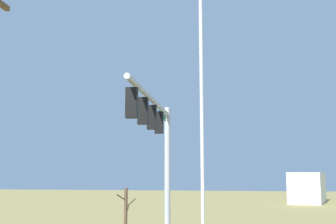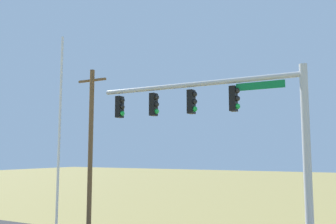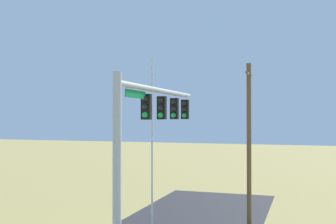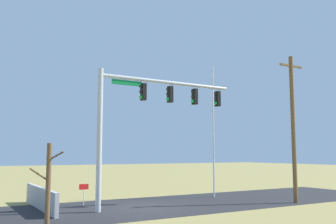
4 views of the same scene
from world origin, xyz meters
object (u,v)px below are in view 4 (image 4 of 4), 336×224
at_px(signal_mast, 146,109).
at_px(utility_pole, 293,126).
at_px(bare_tree, 48,184).
at_px(flagpole, 213,130).
at_px(open_sign, 84,189).

xyz_separation_m(signal_mast, utility_pole, (-8.88, 2.64, -0.77)).
height_order(utility_pole, bare_tree, utility_pole).
relative_size(flagpole, utility_pole, 1.02).
height_order(bare_tree, open_sign, bare_tree).
distance_m(bare_tree, open_sign, 6.70).
xyz_separation_m(utility_pole, bare_tree, (14.80, 0.19, -2.95)).
xyz_separation_m(signal_mast, flagpole, (-6.43, -2.25, -0.87)).
xyz_separation_m(bare_tree, open_sign, (-3.36, -5.73, -0.86)).
bearing_deg(bare_tree, open_sign, -120.43).
bearing_deg(signal_mast, flagpole, -160.74).
height_order(signal_mast, utility_pole, utility_pole).
bearing_deg(flagpole, open_sign, -4.13).
distance_m(flagpole, utility_pole, 5.47).
bearing_deg(utility_pole, flagpole, -63.33).
relative_size(utility_pole, open_sign, 7.45).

